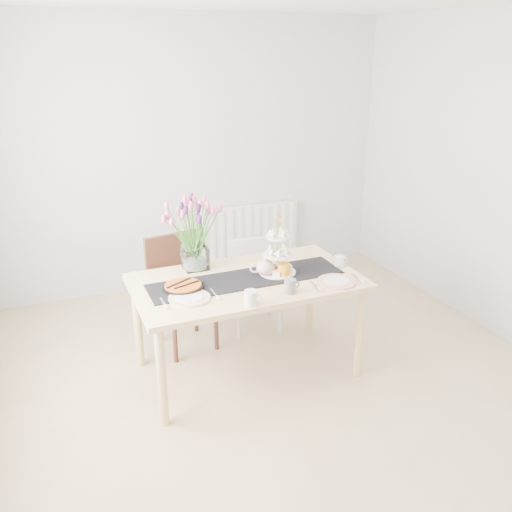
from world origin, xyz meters
name	(u,v)px	position (x,y,z in m)	size (l,w,h in m)	color
room_shell	(298,219)	(0.00, 0.00, 1.30)	(4.50, 4.50, 4.50)	tan
radiator	(244,234)	(0.50, 2.19, 0.45)	(1.20, 0.08, 0.60)	white
dining_table	(247,289)	(-0.17, 0.43, 0.67)	(1.60, 0.90, 0.75)	tan
chair_brown	(179,283)	(-0.51, 1.04, 0.53)	(0.52, 0.52, 0.91)	#3A1E15
chair_white	(252,277)	(0.16, 1.12, 0.43)	(0.44, 0.44, 0.76)	silver
table_runner	(247,279)	(-0.17, 0.43, 0.75)	(1.40, 0.35, 0.01)	black
tulip_vase	(194,224)	(-0.45, 0.77, 1.10)	(0.64, 0.64, 0.54)	silver
cake_stand	(278,259)	(0.07, 0.44, 0.86)	(0.27, 0.27, 0.39)	gold
teapot	(265,268)	(-0.03, 0.43, 0.82)	(0.21, 0.17, 0.14)	silver
cream_jug	(339,261)	(0.56, 0.39, 0.79)	(0.08, 0.08, 0.08)	silver
tart_tin	(183,287)	(-0.63, 0.44, 0.77)	(0.28, 0.28, 0.03)	black
mug_grey	(290,286)	(0.01, 0.11, 0.80)	(0.08, 0.08, 0.09)	slate
mug_white	(251,298)	(-0.30, 0.04, 0.80)	(0.08, 0.08, 0.10)	silver
mug_orange	(284,270)	(0.09, 0.36, 0.80)	(0.09, 0.09, 0.10)	orange
plate_left	(189,298)	(-0.64, 0.27, 0.76)	(0.28, 0.28, 0.01)	white
plate_right	(336,282)	(0.39, 0.13, 0.76)	(0.27, 0.27, 0.01)	white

